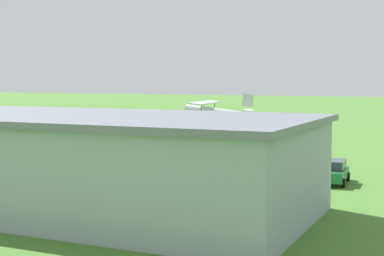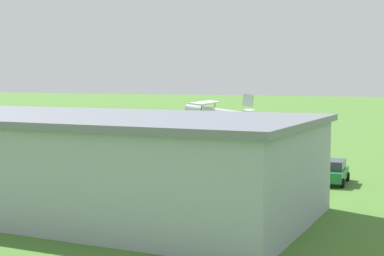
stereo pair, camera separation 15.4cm
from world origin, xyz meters
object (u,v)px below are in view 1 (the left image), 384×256
object	(u,v)px
hangar	(54,160)
biplane	(216,113)
person_by_parked_cars	(9,151)
car_green	(334,171)
car_orange	(39,153)
person_crossing_taxiway	(103,148)
person_near_hangar_door	(194,155)

from	to	relation	value
hangar	biplane	bearing A→B (deg)	-87.08
hangar	person_by_parked_cars	xyz separation A→B (m)	(15.90, -14.58, -1.86)
biplane	car_green	world-z (taller)	biplane
car_orange	person_by_parked_cars	size ratio (longest dim) A/B	2.51
person_crossing_taxiway	person_by_parked_cars	bearing A→B (deg)	35.74
hangar	biplane	world-z (taller)	biplane
car_orange	person_crossing_taxiway	distance (m)	6.35
car_green	person_by_parked_cars	xyz separation A→B (m)	(29.56, -0.43, 0.01)
person_by_parked_cars	car_orange	bearing A→B (deg)	172.69
hangar	person_by_parked_cars	world-z (taller)	hangar
biplane	person_crossing_taxiway	xyz separation A→B (m)	(7.41, 10.16, -3.04)
person_crossing_taxiway	person_near_hangar_door	world-z (taller)	person_crossing_taxiway
car_orange	person_crossing_taxiway	world-z (taller)	person_crossing_taxiway
person_by_parked_cars	person_near_hangar_door	size ratio (longest dim) A/B	1.07
car_orange	person_near_hangar_door	size ratio (longest dim) A/B	2.69
person_by_parked_cars	person_crossing_taxiway	bearing A→B (deg)	-144.26
car_green	person_near_hangar_door	xyz separation A→B (m)	(12.88, -4.60, -0.06)
biplane	person_near_hangar_door	size ratio (longest dim) A/B	5.04
biplane	car_orange	bearing A→B (deg)	55.93
car_orange	person_crossing_taxiway	xyz separation A→B (m)	(-3.18, -5.50, 0.02)
car_orange	person_near_hangar_door	world-z (taller)	car_orange
hangar	person_near_hangar_door	xyz separation A→B (m)	(-0.78, -18.76, -1.93)
biplane	car_green	size ratio (longest dim) A/B	1.89
hangar	car_green	distance (m)	19.76
biplane	person_crossing_taxiway	size ratio (longest dim) A/B	4.64
person_by_parked_cars	person_near_hangar_door	distance (m)	17.19
person_crossing_taxiway	person_by_parked_cars	xyz separation A→B (m)	(6.97, 5.01, -0.01)
car_green	person_near_hangar_door	distance (m)	13.68
person_near_hangar_door	person_crossing_taxiway	bearing A→B (deg)	-4.93
person_near_hangar_door	biplane	bearing A→B (deg)	-78.21
car_green	hangar	bearing A→B (deg)	46.03
biplane	person_by_parked_cars	world-z (taller)	biplane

